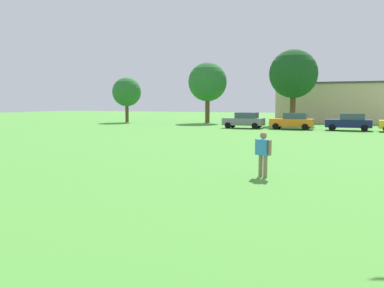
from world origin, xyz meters
name	(u,v)px	position (x,y,z in m)	size (l,w,h in m)	color
ground_plane	(234,138)	(0.00, 30.00, 0.00)	(160.00, 160.00, 0.00)	#4C9338
adult_bystander	(263,150)	(5.97, 13.79, 1.00)	(0.70, 0.55, 1.68)	#8C7259
parked_car_gray_0	(244,120)	(-2.58, 42.20, 0.86)	(4.30, 2.02, 1.68)	slate
parked_car_orange_1	(293,121)	(2.48, 42.33, 0.86)	(4.30, 2.02, 1.68)	orange
parked_car_navy_2	(350,122)	(7.96, 42.46, 0.86)	(4.30, 2.02, 1.68)	#141E4C
tree_far_left	(127,92)	(-21.12, 48.98, 4.15)	(3.94, 3.94, 6.14)	brown
tree_center	(207,82)	(-10.31, 51.71, 5.42)	(5.15, 5.15, 8.03)	brown
tree_far_right	(293,74)	(1.09, 50.87, 6.15)	(5.85, 5.85, 9.11)	brown
house_left	(331,102)	(4.80, 59.88, 2.73)	(14.51, 6.85, 5.44)	beige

